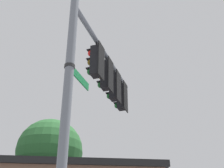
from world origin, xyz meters
The scene contains 8 objects.
signal_pole centered at (0.00, 0.00, 3.92)m, with size 0.23×0.23×7.83m, color slate.
mast_arm centered at (2.65, -0.01, 7.27)m, with size 0.16×0.16×5.31m, color slate.
traffic_light_nearest_pole centered at (1.76, 0.02, 6.49)m, with size 0.54×0.49×1.31m.
traffic_light_mid_inner centered at (2.70, 0.01, 6.49)m, with size 0.54×0.49×1.31m.
traffic_light_mid_outer centered at (3.64, 0.01, 6.49)m, with size 0.54×0.49×1.31m.
traffic_light_arm_end centered at (4.59, 0.01, 6.49)m, with size 0.54×0.49×1.31m.
street_name_sign centered at (0.38, 0.00, 5.29)m, with size 1.34×0.27×0.22m.
tree_by_storefront centered at (7.98, 5.01, 5.46)m, with size 3.54×3.54×7.25m.
Camera 1 is at (-5.50, -2.91, 1.59)m, focal length 46.12 mm.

